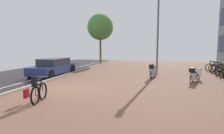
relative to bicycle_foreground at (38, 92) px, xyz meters
name	(u,v)px	position (x,y,z in m)	size (l,w,h in m)	color
ground	(98,90)	(1.65, 2.53, -0.42)	(21.00, 40.00, 0.13)	black
bicycle_foreground	(38,92)	(0.00, 0.00, 0.00)	(0.59, 1.41, 1.11)	black
bicycle_rack_04	(223,72)	(9.41, 8.65, -0.06)	(1.28, 0.47, 0.97)	black
bicycle_rack_05	(222,70)	(9.54, 9.42, -0.06)	(1.25, 0.59, 0.97)	black
bicycle_rack_06	(219,69)	(9.56, 10.19, -0.04)	(1.40, 0.54, 1.03)	black
bicycle_rack_07	(216,68)	(9.57, 10.95, -0.05)	(1.32, 0.54, 0.99)	black
bicycle_rack_08	(212,67)	(9.51, 11.72, -0.05)	(1.29, 0.51, 0.98)	black
scooter_near	(194,75)	(6.86, 5.82, 0.03)	(1.05, 1.65, 0.95)	black
scooter_mid	(152,72)	(4.32, 6.69, 0.06)	(0.64, 1.67, 1.03)	black
parked_car_near	(53,67)	(-3.24, 6.50, 0.22)	(1.87, 4.33, 1.27)	navy
lamp_post	(158,32)	(4.63, 8.52, 2.94)	(0.20, 0.52, 6.04)	slate
street_tree	(100,27)	(-2.26, 15.92, 4.19)	(3.22, 3.22, 6.22)	brown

